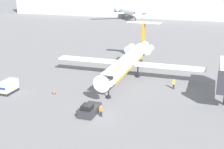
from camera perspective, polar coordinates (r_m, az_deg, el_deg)
ground_plane at (r=46.11m, az=-3.63°, el=-7.50°), size 600.00×600.00×0.00m
terminal_building at (r=159.86m, az=12.97°, el=13.08°), size 180.00×16.80×17.00m
airplane_main at (r=62.22m, az=3.03°, el=2.67°), size 30.06×29.39×9.46m
pushback_tug at (r=46.39m, az=-4.10°, el=-6.44°), size 2.15×4.42×1.82m
luggage_cart at (r=57.28m, az=-18.39°, el=-2.11°), size 1.81×3.63×2.25m
worker_near_tug at (r=45.41m, az=-2.04°, el=-6.64°), size 0.40×0.24×1.71m
worker_by_wing at (r=57.32m, az=11.22°, el=-1.67°), size 0.40×0.26×1.86m
traffic_cone_left at (r=55.16m, az=-10.56°, el=-3.09°), size 0.57×0.57×0.74m
airplane_parked_far_left at (r=152.34m, az=2.76°, el=11.49°), size 28.63×26.86×10.52m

